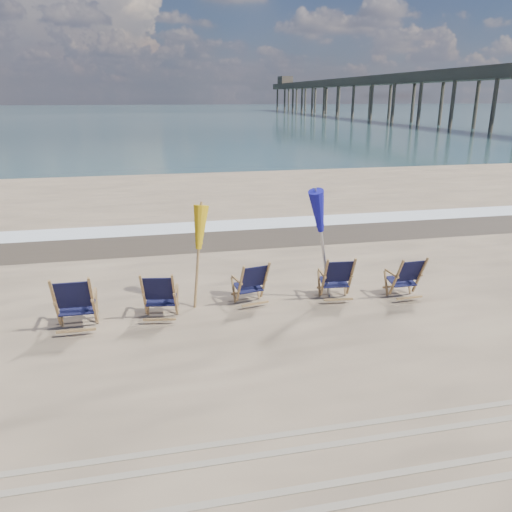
# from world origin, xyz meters

# --- Properties ---
(ocean) EXTENTS (400.00, 400.00, 0.00)m
(ocean) POSITION_xyz_m (0.00, 128.00, 0.00)
(ocean) COLOR #324E52
(ocean) RESTS_ON ground
(surf_foam) EXTENTS (200.00, 1.40, 0.01)m
(surf_foam) POSITION_xyz_m (0.00, 8.30, 0.00)
(surf_foam) COLOR silver
(surf_foam) RESTS_ON ground
(wet_sand_strip) EXTENTS (200.00, 2.60, 0.00)m
(wet_sand_strip) POSITION_xyz_m (0.00, 6.80, 0.00)
(wet_sand_strip) COLOR #42362A
(wet_sand_strip) RESTS_ON ground
(tire_tracks) EXTENTS (80.00, 1.30, 0.01)m
(tire_tracks) POSITION_xyz_m (0.00, -2.80, 0.01)
(tire_tracks) COLOR gray
(tire_tracks) RESTS_ON ground
(beach_chair_0) EXTENTS (0.71, 0.80, 1.10)m
(beach_chair_0) POSITION_xyz_m (-3.12, 1.26, 0.55)
(beach_chair_0) COLOR black
(beach_chair_0) RESTS_ON ground
(beach_chair_1) EXTENTS (0.75, 0.81, 1.00)m
(beach_chair_1) POSITION_xyz_m (-1.70, 1.38, 0.50)
(beach_chair_1) COLOR black
(beach_chair_1) RESTS_ON ground
(beach_chair_2) EXTENTS (0.73, 0.79, 0.95)m
(beach_chair_2) POSITION_xyz_m (0.10, 1.81, 0.47)
(beach_chair_2) COLOR black
(beach_chair_2) RESTS_ON ground
(beach_chair_3) EXTENTS (0.69, 0.76, 0.99)m
(beach_chair_3) POSITION_xyz_m (1.83, 1.59, 0.49)
(beach_chair_3) COLOR black
(beach_chair_3) RESTS_ON ground
(beach_chair_4) EXTENTS (0.64, 0.71, 0.95)m
(beach_chair_4) POSITION_xyz_m (3.25, 1.41, 0.48)
(beach_chair_4) COLOR black
(beach_chair_4) RESTS_ON ground
(umbrella_yellow) EXTENTS (0.30, 0.30, 2.00)m
(umbrella_yellow) POSITION_xyz_m (-1.19, 2.08, 1.48)
(umbrella_yellow) COLOR olive
(umbrella_yellow) RESTS_ON ground
(umbrella_blue) EXTENTS (0.30, 0.30, 2.43)m
(umbrella_blue) POSITION_xyz_m (1.24, 1.68, 1.89)
(umbrella_blue) COLOR #A5A5AD
(umbrella_blue) RESTS_ON ground
(fishing_pier) EXTENTS (4.40, 140.00, 9.30)m
(fishing_pier) POSITION_xyz_m (38.00, 74.00, 4.65)
(fishing_pier) COLOR brown
(fishing_pier) RESTS_ON ground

